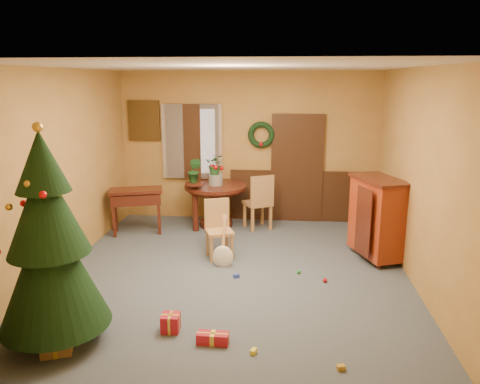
# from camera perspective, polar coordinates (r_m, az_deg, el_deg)

# --- Properties ---
(room_envelope) EXTENTS (5.50, 5.50, 5.50)m
(room_envelope) POSITION_cam_1_polar(r_m,az_deg,el_deg) (9.15, 2.30, 3.37)
(room_envelope) COLOR #343E4C
(room_envelope) RESTS_ON ground
(dining_table) EXTENTS (1.17, 1.17, 0.81)m
(dining_table) POSITION_cam_1_polar(r_m,az_deg,el_deg) (8.85, -2.97, -0.66)
(dining_table) COLOR black
(dining_table) RESTS_ON floor
(urn) EXTENTS (0.27, 0.27, 0.20)m
(urn) POSITION_cam_1_polar(r_m,az_deg,el_deg) (8.77, -3.00, 1.51)
(urn) COLOR slate
(urn) RESTS_ON dining_table
(centerpiece_plant) EXTENTS (0.34, 0.30, 0.38)m
(centerpiece_plant) POSITION_cam_1_polar(r_m,az_deg,el_deg) (8.71, -3.02, 3.38)
(centerpiece_plant) COLOR #1E4C23
(centerpiece_plant) RESTS_ON urn
(chair_near) EXTENTS (0.51, 0.51, 0.91)m
(chair_near) POSITION_cam_1_polar(r_m,az_deg,el_deg) (7.36, -2.66, -4.22)
(chair_near) COLOR #A37341
(chair_near) RESTS_ON floor
(chair_far) EXTENTS (0.61, 0.61, 1.05)m
(chair_far) POSITION_cam_1_polar(r_m,az_deg,el_deg) (8.63, 2.38, -1.03)
(chair_far) COLOR #A37341
(chair_far) RESTS_ON floor
(guitar) EXTENTS (0.36, 0.51, 0.72)m
(guitar) POSITION_cam_1_polar(r_m,az_deg,el_deg) (6.99, -2.12, -6.24)
(guitar) COLOR beige
(guitar) RESTS_ON floor
(plant_stand) EXTENTS (0.35, 0.35, 0.91)m
(plant_stand) POSITION_cam_1_polar(r_m,az_deg,el_deg) (8.59, -5.48, -1.12)
(plant_stand) COLOR black
(plant_stand) RESTS_ON floor
(stand_plant) EXTENTS (0.29, 0.26, 0.46)m
(stand_plant) POSITION_cam_1_polar(r_m,az_deg,el_deg) (8.46, -5.57, 2.63)
(stand_plant) COLOR #19471E
(stand_plant) RESTS_ON plant_stand
(christmas_tree) EXTENTS (1.14, 1.14, 2.34)m
(christmas_tree) POSITION_cam_1_polar(r_m,az_deg,el_deg) (5.18, -22.22, -5.78)
(christmas_tree) COLOR #382111
(christmas_tree) RESTS_ON floor
(writing_desk) EXTENTS (1.02, 0.70, 0.82)m
(writing_desk) POSITION_cam_1_polar(r_m,az_deg,el_deg) (8.62, -12.54, -0.96)
(writing_desk) COLOR black
(writing_desk) RESTS_ON floor
(sideboard) EXTENTS (0.84, 1.12, 1.28)m
(sideboard) POSITION_cam_1_polar(r_m,az_deg,el_deg) (7.50, 16.39, -2.84)
(sideboard) COLOR #62200B
(sideboard) RESTS_ON floor
(gift_a) EXTENTS (0.36, 0.31, 0.16)m
(gift_a) POSITION_cam_1_polar(r_m,az_deg,el_deg) (5.38, -21.46, -17.09)
(gift_a) COLOR brown
(gift_a) RESTS_ON floor
(gift_b) EXTENTS (0.21, 0.21, 0.20)m
(gift_b) POSITION_cam_1_polar(r_m,az_deg,el_deg) (5.46, -8.45, -15.49)
(gift_b) COLOR #A31526
(gift_b) RESTS_ON floor
(gift_c) EXTENTS (0.29, 0.32, 0.14)m
(gift_c) POSITION_cam_1_polar(r_m,az_deg,el_deg) (6.27, -21.61, -12.64)
(gift_c) COLOR brown
(gift_c) RESTS_ON floor
(gift_d) EXTENTS (0.34, 0.15, 0.12)m
(gift_d) POSITION_cam_1_polar(r_m,az_deg,el_deg) (5.21, -3.34, -17.36)
(gift_d) COLOR #A31526
(gift_d) RESTS_ON floor
(toy_a) EXTENTS (0.09, 0.08, 0.05)m
(toy_a) POSITION_cam_1_polar(r_m,az_deg,el_deg) (6.73, -0.45, -10.19)
(toy_a) COLOR #2842AE
(toy_a) RESTS_ON floor
(toy_b) EXTENTS (0.06, 0.06, 0.06)m
(toy_b) POSITION_cam_1_polar(r_m,az_deg,el_deg) (6.91, 7.17, -9.60)
(toy_b) COLOR green
(toy_b) RESTS_ON floor
(toy_c) EXTENTS (0.07, 0.09, 0.05)m
(toy_c) POSITION_cam_1_polar(r_m,az_deg,el_deg) (5.06, 1.66, -18.85)
(toy_c) COLOR yellow
(toy_c) RESTS_ON floor
(toy_d) EXTENTS (0.06, 0.06, 0.06)m
(toy_d) POSITION_cam_1_polar(r_m,az_deg,el_deg) (6.69, 10.32, -10.54)
(toy_d) COLOR red
(toy_d) RESTS_ON floor
(toy_e) EXTENTS (0.09, 0.07, 0.05)m
(toy_e) POSITION_cam_1_polar(r_m,az_deg,el_deg) (4.93, 12.20, -20.18)
(toy_e) COLOR gold
(toy_e) RESTS_ON floor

